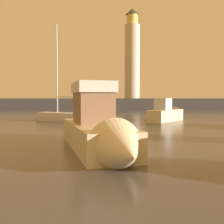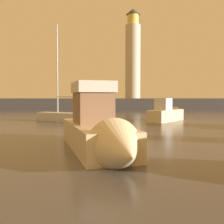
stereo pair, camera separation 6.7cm
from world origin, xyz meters
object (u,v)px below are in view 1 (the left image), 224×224
at_px(motorboat_1, 100,130).
at_px(lighthouse, 132,56).
at_px(sailboat_moored, 62,116).
at_px(motorboat_5, 168,113).

bearing_deg(motorboat_1, lighthouse, 82.39).
relative_size(lighthouse, sailboat_moored, 1.89).
height_order(motorboat_5, sailboat_moored, sailboat_moored).
distance_m(lighthouse, sailboat_moored, 33.67).
bearing_deg(motorboat_1, sailboat_moored, 104.71).
distance_m(motorboat_1, motorboat_5, 18.12).
distance_m(motorboat_5, sailboat_moored, 11.30).
bearing_deg(motorboat_1, motorboat_5, 67.18).
bearing_deg(lighthouse, sailboat_moored, -109.14).
relative_size(motorboat_5, sailboat_moored, 0.61).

